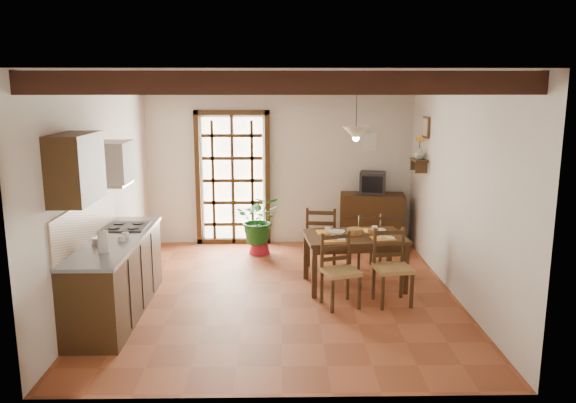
{
  "coord_description": "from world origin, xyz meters",
  "views": [
    {
      "loc": [
        -0.03,
        -6.95,
        2.66
      ],
      "look_at": [
        0.1,
        0.4,
        1.15
      ],
      "focal_mm": 35.0,
      "sensor_mm": 36.0,
      "label": 1
    }
  ],
  "objects_px": {
    "chair_near_left": "(340,284)",
    "sideboard": "(372,220)",
    "kitchen_counter": "(116,275)",
    "pendant_lamp": "(356,132)",
    "chair_far_left": "(321,251)",
    "dining_table": "(354,242)",
    "chair_far_right": "(365,252)",
    "chair_near_right": "(392,281)",
    "potted_plant": "(259,219)",
    "crt_tv": "(373,183)"
  },
  "relations": [
    {
      "from": "chair_far_right",
      "to": "chair_far_left",
      "type": "bearing_deg",
      "value": -9.85
    },
    {
      "from": "chair_near_right",
      "to": "chair_far_left",
      "type": "relative_size",
      "value": 0.95
    },
    {
      "from": "chair_far_right",
      "to": "potted_plant",
      "type": "distance_m",
      "value": 1.82
    },
    {
      "from": "dining_table",
      "to": "potted_plant",
      "type": "height_order",
      "value": "potted_plant"
    },
    {
      "from": "crt_tv",
      "to": "dining_table",
      "type": "bearing_deg",
      "value": -93.66
    },
    {
      "from": "dining_table",
      "to": "crt_tv",
      "type": "distance_m",
      "value": 2.07
    },
    {
      "from": "sideboard",
      "to": "pendant_lamp",
      "type": "xyz_separation_m",
      "value": [
        -0.56,
        -1.85,
        1.63
      ]
    },
    {
      "from": "potted_plant",
      "to": "pendant_lamp",
      "type": "bearing_deg",
      "value": -47.09
    },
    {
      "from": "dining_table",
      "to": "crt_tv",
      "type": "bearing_deg",
      "value": 68.43
    },
    {
      "from": "kitchen_counter",
      "to": "pendant_lamp",
      "type": "distance_m",
      "value": 3.49
    },
    {
      "from": "potted_plant",
      "to": "sideboard",
      "type": "bearing_deg",
      "value": 12.54
    },
    {
      "from": "chair_far_left",
      "to": "potted_plant",
      "type": "xyz_separation_m",
      "value": [
        -0.93,
        0.89,
        0.26
      ]
    },
    {
      "from": "pendant_lamp",
      "to": "chair_near_right",
      "type": "bearing_deg",
      "value": -61.97
    },
    {
      "from": "chair_near_right",
      "to": "chair_far_left",
      "type": "distance_m",
      "value": 1.49
    },
    {
      "from": "sideboard",
      "to": "kitchen_counter",
      "type": "bearing_deg",
      "value": -133.99
    },
    {
      "from": "chair_near_left",
      "to": "pendant_lamp",
      "type": "bearing_deg",
      "value": 53.59
    },
    {
      "from": "kitchen_counter",
      "to": "pendant_lamp",
      "type": "height_order",
      "value": "pendant_lamp"
    },
    {
      "from": "kitchen_counter",
      "to": "chair_near_left",
      "type": "xyz_separation_m",
      "value": [
        2.68,
        0.18,
        -0.19
      ]
    },
    {
      "from": "sideboard",
      "to": "chair_near_right",
      "type": "bearing_deg",
      "value": -86.55
    },
    {
      "from": "dining_table",
      "to": "crt_tv",
      "type": "xyz_separation_m",
      "value": [
        0.56,
        1.94,
        0.47
      ]
    },
    {
      "from": "dining_table",
      "to": "chair_near_right",
      "type": "height_order",
      "value": "chair_near_right"
    },
    {
      "from": "sideboard",
      "to": "potted_plant",
      "type": "xyz_separation_m",
      "value": [
        -1.88,
        -0.42,
        0.12
      ]
    },
    {
      "from": "dining_table",
      "to": "chair_far_right",
      "type": "relative_size",
      "value": 1.62
    },
    {
      "from": "kitchen_counter",
      "to": "potted_plant",
      "type": "xyz_separation_m",
      "value": [
        1.61,
        2.41,
        0.1
      ]
    },
    {
      "from": "chair_far_right",
      "to": "kitchen_counter",
      "type": "bearing_deg",
      "value": 10.62
    },
    {
      "from": "kitchen_counter",
      "to": "sideboard",
      "type": "xyz_separation_m",
      "value": [
        3.5,
        2.83,
        -0.02
      ]
    },
    {
      "from": "chair_near_right",
      "to": "chair_far_right",
      "type": "bearing_deg",
      "value": 86.67
    },
    {
      "from": "chair_near_left",
      "to": "potted_plant",
      "type": "distance_m",
      "value": 2.49
    },
    {
      "from": "chair_far_left",
      "to": "chair_near_left",
      "type": "bearing_deg",
      "value": 102.75
    },
    {
      "from": "chair_near_left",
      "to": "sideboard",
      "type": "bearing_deg",
      "value": 54.66
    },
    {
      "from": "chair_near_left",
      "to": "chair_far_left",
      "type": "relative_size",
      "value": 0.92
    },
    {
      "from": "chair_near_left",
      "to": "chair_near_right",
      "type": "xyz_separation_m",
      "value": [
        0.66,
        0.07,
        0.01
      ]
    },
    {
      "from": "chair_near_right",
      "to": "potted_plant",
      "type": "height_order",
      "value": "potted_plant"
    },
    {
      "from": "kitchen_counter",
      "to": "chair_far_right",
      "type": "height_order",
      "value": "kitchen_counter"
    },
    {
      "from": "chair_far_left",
      "to": "chair_near_right",
      "type": "bearing_deg",
      "value": 128.92
    },
    {
      "from": "chair_near_right",
      "to": "chair_far_right",
      "type": "height_order",
      "value": "chair_near_right"
    },
    {
      "from": "kitchen_counter",
      "to": "sideboard",
      "type": "relative_size",
      "value": 2.12
    },
    {
      "from": "chair_far_left",
      "to": "chair_far_right",
      "type": "bearing_deg",
      "value": -167.13
    },
    {
      "from": "chair_near_right",
      "to": "chair_far_right",
      "type": "distance_m",
      "value": 1.34
    },
    {
      "from": "chair_near_left",
      "to": "pendant_lamp",
      "type": "distance_m",
      "value": 1.98
    },
    {
      "from": "chair_near_left",
      "to": "pendant_lamp",
      "type": "xyz_separation_m",
      "value": [
        0.26,
        0.8,
        1.8
      ]
    },
    {
      "from": "sideboard",
      "to": "crt_tv",
      "type": "height_order",
      "value": "crt_tv"
    },
    {
      "from": "chair_near_right",
      "to": "sideboard",
      "type": "distance_m",
      "value": 2.59
    },
    {
      "from": "pendant_lamp",
      "to": "chair_far_left",
      "type": "bearing_deg",
      "value": 126.5
    },
    {
      "from": "chair_near_left",
      "to": "chair_near_right",
      "type": "relative_size",
      "value": 0.96
    },
    {
      "from": "dining_table",
      "to": "sideboard",
      "type": "distance_m",
      "value": 2.03
    },
    {
      "from": "crt_tv",
      "to": "pendant_lamp",
      "type": "xyz_separation_m",
      "value": [
        -0.56,
        -1.84,
        0.99
      ]
    },
    {
      "from": "chair_near_left",
      "to": "crt_tv",
      "type": "relative_size",
      "value": 1.84
    },
    {
      "from": "crt_tv",
      "to": "chair_near_left",
      "type": "bearing_deg",
      "value": -94.94
    },
    {
      "from": "chair_near_left",
      "to": "kitchen_counter",
      "type": "bearing_deg",
      "value": 165.65
    }
  ]
}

